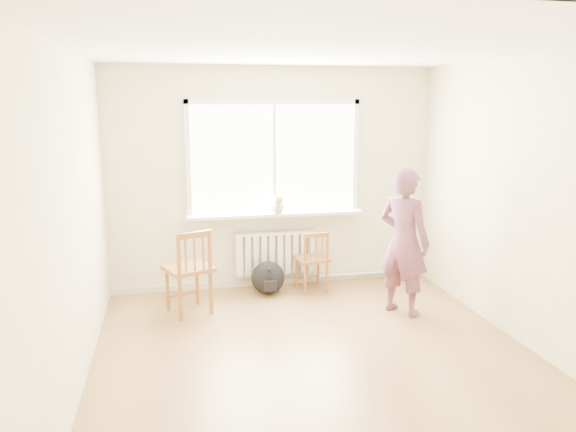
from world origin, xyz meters
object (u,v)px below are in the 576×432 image
cat (277,205)px  backpack (268,278)px  person (404,242)px  chair_right (313,261)px  chair_left (190,272)px

cat → backpack: (-0.15, -0.15, -0.86)m
person → backpack: (-1.33, 0.90, -0.60)m
chair_right → cat: cat is taller
person → cat: (-1.18, 1.05, 0.26)m
chair_right → cat: bearing=-30.2°
chair_right → chair_left: bearing=9.6°
chair_right → cat: size_ratio=1.82×
chair_left → cat: cat is taller
chair_left → chair_right: 1.55m
chair_left → cat: bearing=-171.9°
chair_left → cat: (1.08, 0.62, 0.58)m
cat → chair_left: bearing=-148.1°
backpack → cat: bearing=46.5°
cat → chair_right: bearing=-21.1°
chair_left → cat: size_ratio=2.28×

